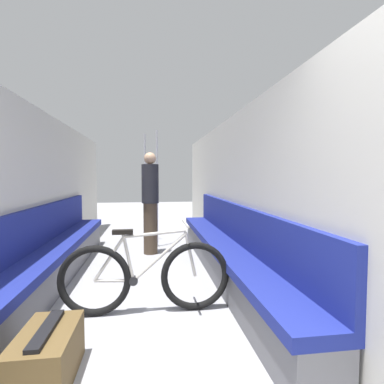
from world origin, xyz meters
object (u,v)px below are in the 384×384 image
bench_seat_row_left (50,260)px  luggage_bag (47,356)px  bicycle (146,277)px  passenger_standing (150,201)px  grab_pole_near (157,190)px  bench_seat_row_right (226,253)px  grab_pole_far (145,189)px

bench_seat_row_left → luggage_bag: bench_seat_row_left is taller
bench_seat_row_left → bicycle: bearing=-38.2°
bench_seat_row_left → passenger_standing: bearing=47.7°
grab_pole_near → bench_seat_row_left: bearing=-126.2°
bicycle → grab_pole_near: (0.19, 2.87, 0.74)m
bench_seat_row_right → bicycle: bench_seat_row_right is taller
grab_pole_near → luggage_bag: size_ratio=3.63×
bench_seat_row_left → bench_seat_row_right: same height
passenger_standing → bench_seat_row_right: bearing=-154.1°
bicycle → grab_pole_far: 3.46m
bench_seat_row_left → passenger_standing: passenger_standing is taller
bench_seat_row_right → luggage_bag: (-1.73, -1.88, -0.15)m
bicycle → grab_pole_far: size_ratio=0.75×
grab_pole_far → passenger_standing: grab_pole_far is taller
passenger_standing → luggage_bag: 3.44m
passenger_standing → luggage_bag: (-0.71, -3.28, -0.76)m
grab_pole_near → luggage_bag: grab_pole_near is taller
bench_seat_row_right → passenger_standing: size_ratio=2.70×
luggage_bag → grab_pole_far: bearing=82.0°
bench_seat_row_right → passenger_standing: passenger_standing is taller
bench_seat_row_left → grab_pole_far: size_ratio=2.14×
bench_seat_row_left → passenger_standing: size_ratio=2.70×
bench_seat_row_left → grab_pole_near: grab_pole_near is taller
grab_pole_near → bench_seat_row_right: bearing=-65.1°
bench_seat_row_right → grab_pole_far: (-1.13, 2.43, 0.78)m
bench_seat_row_right → luggage_bag: bench_seat_row_right is taller
bench_seat_row_left → bicycle: bench_seat_row_left is taller
bench_seat_row_right → grab_pole_near: bearing=114.9°
grab_pole_near → grab_pole_far: bearing=114.9°
grab_pole_near → passenger_standing: (-0.13, -0.52, -0.17)m
grab_pole_near → luggage_bag: 4.00m
bicycle → luggage_bag: (-0.65, -0.93, -0.20)m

